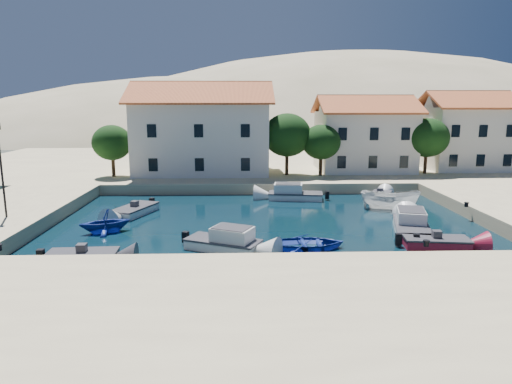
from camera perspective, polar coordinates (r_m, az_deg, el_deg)
ground at (r=23.71m, az=2.62°, el=-9.87°), size 400.00×400.00×0.00m
quay_south at (r=18.03m, az=4.15°, el=-15.19°), size 52.00×12.00×1.00m
quay_west at (r=37.27m, az=-29.35°, el=-2.73°), size 8.00×20.00×1.00m
quay_north at (r=60.72m, az=1.75°, el=3.51°), size 80.00×36.00×1.00m
hills at (r=150.82m, az=6.75°, el=-1.23°), size 254.00×176.00×99.00m
building_left at (r=50.32m, az=-6.72°, el=8.09°), size 14.70×9.45×9.70m
building_mid at (r=53.00m, az=13.34°, el=7.25°), size 10.50×8.40×8.30m
building_right at (r=58.19m, az=24.66°, el=7.11°), size 9.45×8.40×8.80m
trees at (r=48.09m, az=5.72°, el=6.67°), size 37.30×5.30×6.45m
lamppost at (r=34.14m, az=-29.30°, el=3.40°), size 0.35×0.25×6.22m
bollards at (r=27.34m, az=7.89°, el=-4.57°), size 29.36×9.56×0.30m
motorboat_grey_sw at (r=26.50m, az=-20.88°, el=-7.65°), size 3.76×1.79×1.25m
cabin_cruiser_south at (r=26.94m, az=-4.14°, el=-6.22°), size 4.77×3.57×1.60m
rowboat_south at (r=27.43m, az=6.58°, el=-7.00°), size 4.33×3.16×0.88m
motorboat_red_se at (r=29.31m, az=21.59°, el=-5.93°), size 3.95×2.15×1.25m
cabin_cruiser_east at (r=32.00m, az=18.86°, el=-4.01°), size 3.44×5.64×1.60m
boat_east at (r=38.47m, az=16.32°, el=-2.11°), size 4.96×3.14×1.80m
motorboat_white_ne at (r=41.99m, az=15.22°, el=-0.56°), size 3.03×3.81×1.25m
rowboat_west at (r=32.16m, az=-18.28°, el=-4.78°), size 4.07×3.84×1.71m
motorboat_white_west at (r=36.55m, az=-14.90°, el=-2.25°), size 3.25×4.64×1.25m
cabin_cruiser_north at (r=40.87m, az=4.96°, el=-0.26°), size 5.01×2.66×1.60m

